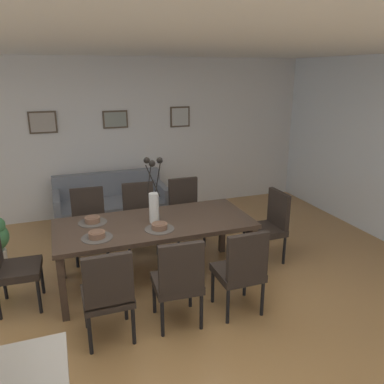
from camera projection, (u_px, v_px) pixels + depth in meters
name	position (u px, v px, depth m)	size (l,w,h in m)	color
ground_plane	(156.00, 319.00, 3.79)	(9.00, 9.00, 0.00)	#A87A47
back_wall_panel	(104.00, 139.00, 6.32)	(9.00, 0.10, 2.60)	silver
ceiling_panel	(135.00, 39.00, 3.36)	(9.00, 7.20, 0.08)	white
dining_table	(155.00, 227.00, 4.31)	(2.20, 0.97, 0.74)	#3D2D23
dining_chair_near_left	(108.00, 292.00, 3.34)	(0.44, 0.44, 0.92)	black
dining_chair_near_right	(89.00, 220.00, 4.95)	(0.46, 0.46, 0.92)	black
dining_chair_far_left	(179.00, 279.00, 3.55)	(0.47, 0.47, 0.92)	black
dining_chair_far_right	(140.00, 214.00, 5.17)	(0.47, 0.47, 0.92)	black
dining_chair_mid_left	(241.00, 268.00, 3.74)	(0.44, 0.44, 0.92)	black
dining_chair_mid_right	(186.00, 208.00, 5.40)	(0.45, 0.45, 0.92)	black
dining_chair_head_west	(9.00, 263.00, 3.84)	(0.46, 0.46, 0.92)	black
dining_chair_head_east	(270.00, 223.00, 4.86)	(0.45, 0.45, 0.92)	black
centerpiece_vase	(154.00, 198.00, 4.20)	(0.21, 0.23, 0.73)	silver
placemat_near_left	(97.00, 238.00, 3.87)	(0.32, 0.32, 0.01)	#4C4742
bowl_near_left	(97.00, 234.00, 3.86)	(0.17, 0.17, 0.07)	brown
placemat_near_right	(93.00, 222.00, 4.27)	(0.32, 0.32, 0.01)	#4C4742
bowl_near_right	(92.00, 219.00, 4.26)	(0.17, 0.17, 0.07)	brown
placemat_far_left	(160.00, 229.00, 4.09)	(0.32, 0.32, 0.01)	#4C4742
bowl_far_left	(160.00, 226.00, 4.08)	(0.17, 0.17, 0.07)	brown
sofa	(112.00, 208.00, 6.07)	(1.72, 0.84, 0.80)	slate
framed_picture_left	(43.00, 122.00, 5.86)	(0.41, 0.03, 0.34)	#473828
framed_picture_center	(115.00, 119.00, 6.22)	(0.40, 0.03, 0.29)	#473828
framed_picture_right	(180.00, 117.00, 6.58)	(0.35, 0.03, 0.35)	#473828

